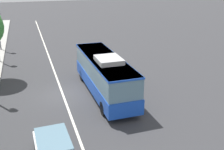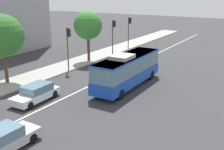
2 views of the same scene
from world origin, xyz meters
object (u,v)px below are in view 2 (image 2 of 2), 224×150
traffic_light_mid_block (113,31)px  sedan_white (36,93)px  street_tree_kerbside_centre (2,36)px  traffic_light_far_corner (68,42)px  street_tree_kerbside_left (88,25)px  sedan_silver (2,140)px  transit_bus (128,69)px  traffic_light_near_corner (129,27)px

traffic_light_mid_block → sedan_white: bearing=-84.0°
sedan_white → traffic_light_mid_block: (19.10, 3.65, 2.84)m
sedan_white → street_tree_kerbside_centre: street_tree_kerbside_centre is taller
traffic_light_far_corner → street_tree_kerbside_centre: 7.53m
traffic_light_far_corner → street_tree_kerbside_left: (4.96, 0.77, 1.34)m
street_tree_kerbside_left → street_tree_kerbside_centre: 12.04m
sedan_silver → sedan_white: bearing=32.3°
traffic_light_mid_block → street_tree_kerbside_centre: street_tree_kerbside_centre is taller
transit_bus → traffic_light_near_corner: size_ratio=1.93×
transit_bus → street_tree_kerbside_centre: bearing=116.7°
traffic_light_near_corner → street_tree_kerbside_centre: bearing=-98.2°
traffic_light_far_corner → traffic_light_near_corner: bearing=90.4°
transit_bus → traffic_light_far_corner: (1.28, 8.52, 1.75)m
street_tree_kerbside_centre → sedan_silver: bearing=-129.8°
sedan_white → traffic_light_far_corner: 9.90m
sedan_silver → street_tree_kerbside_centre: (8.56, 10.28, 4.23)m
street_tree_kerbside_left → traffic_light_near_corner: bearing=-3.0°
traffic_light_mid_block → traffic_light_far_corner: (-10.31, -0.08, 0.00)m
sedan_white → traffic_light_far_corner: traffic_light_far_corner is taller
transit_bus → sedan_silver: size_ratio=2.22×
transit_bus → street_tree_kerbside_left: size_ratio=1.47×
transit_bus → sedan_white: transit_bus is taller
sedan_silver → traffic_light_near_corner: size_ratio=0.87×
sedan_white → street_tree_kerbside_centre: bearing=-109.1°
sedan_white → transit_bus: bearing=144.4°
traffic_light_near_corner → street_tree_kerbside_left: bearing=-95.2°
transit_bus → street_tree_kerbside_left: street_tree_kerbside_left is taller
sedan_silver → traffic_light_far_corner: size_ratio=0.87×
traffic_light_far_corner → street_tree_kerbside_centre: (-6.94, 2.55, 1.40)m
sedan_silver → street_tree_kerbside_left: size_ratio=0.66×
traffic_light_mid_block → traffic_light_far_corner: same height
traffic_light_near_corner → street_tree_kerbside_centre: size_ratio=0.73×
transit_bus → street_tree_kerbside_left: (6.24, 9.28, 3.10)m
sedan_white → street_tree_kerbside_left: (13.76, 4.33, 4.18)m
street_tree_kerbside_centre → traffic_light_mid_block: bearing=-8.1°
sedan_silver → traffic_light_far_corner: traffic_light_far_corner is taller
sedan_silver → traffic_light_near_corner: 32.16m
sedan_white → traffic_light_near_corner: (24.32, 3.78, 2.84)m
traffic_light_mid_block → street_tree_kerbside_centre: size_ratio=0.73×
transit_bus → street_tree_kerbside_centre: 12.83m
traffic_light_near_corner → traffic_light_mid_block: size_ratio=1.00×
sedan_white → traffic_light_far_corner: bearing=-160.1°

